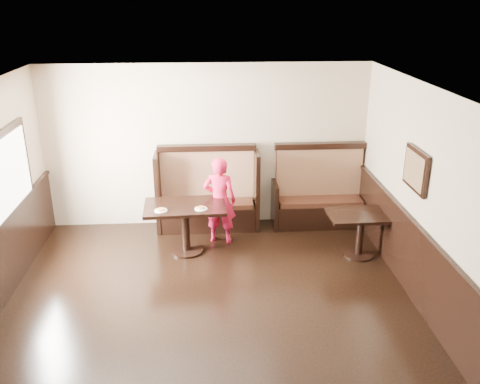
{
  "coord_description": "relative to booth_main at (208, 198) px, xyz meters",
  "views": [
    {
      "loc": [
        0.02,
        -4.87,
        3.83
      ],
      "look_at": [
        0.5,
        2.35,
        1.0
      ],
      "focal_mm": 38.0,
      "sensor_mm": 36.0,
      "label": 1
    }
  ],
  "objects": [
    {
      "name": "table_neighbor",
      "position": [
        2.34,
        -1.23,
        0.0
      ],
      "size": [
        1.03,
        0.68,
        0.71
      ],
      "rotation": [
        0.0,
        0.0,
        0.02
      ],
      "color": "black",
      "rests_on": "ground"
    },
    {
      "name": "booth_neighbor",
      "position": [
        1.95,
        -0.0,
        -0.05
      ],
      "size": [
        1.65,
        0.72,
        1.45
      ],
      "color": "black",
      "rests_on": "ground"
    },
    {
      "name": "room_shell",
      "position": [
        -0.3,
        -3.01,
        0.14
      ],
      "size": [
        7.0,
        7.0,
        7.0
      ],
      "color": "tan",
      "rests_on": "ground"
    },
    {
      "name": "pizza_plate_left",
      "position": [
        -0.71,
        -1.12,
        0.28
      ],
      "size": [
        0.2,
        0.2,
        0.04
      ],
      "color": "white",
      "rests_on": "table_main"
    },
    {
      "name": "ground",
      "position": [
        0.0,
        -3.3,
        -0.53
      ],
      "size": [
        7.0,
        7.0,
        0.0
      ],
      "primitive_type": "plane",
      "color": "black",
      "rests_on": "ground"
    },
    {
      "name": "child",
      "position": [
        0.19,
        -0.6,
        0.2
      ],
      "size": [
        0.59,
        0.45,
        1.45
      ],
      "primitive_type": "imported",
      "rotation": [
        0.0,
        0.0,
        2.93
      ],
      "color": "red",
      "rests_on": "ground"
    },
    {
      "name": "pizza_plate_right",
      "position": [
        -0.11,
        -1.09,
        0.28
      ],
      "size": [
        0.2,
        0.2,
        0.04
      ],
      "color": "white",
      "rests_on": "table_main"
    },
    {
      "name": "table_main",
      "position": [
        -0.36,
        -0.92,
        0.08
      ],
      "size": [
        1.28,
        0.83,
        0.79
      ],
      "rotation": [
        0.0,
        0.0,
        0.04
      ],
      "color": "black",
      "rests_on": "ground"
    },
    {
      "name": "booth_main",
      "position": [
        0.0,
        0.0,
        0.0
      ],
      "size": [
        1.75,
        0.72,
        1.45
      ],
      "color": "black",
      "rests_on": "ground"
    }
  ]
}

